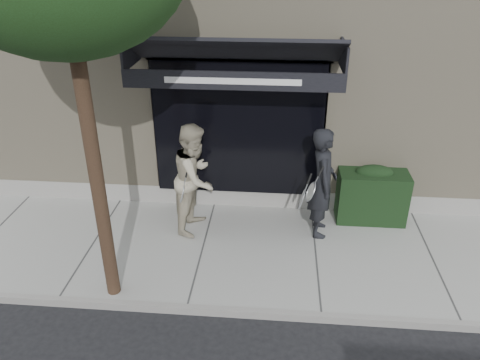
{
  "coord_description": "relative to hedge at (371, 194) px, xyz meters",
  "views": [
    {
      "loc": [
        -0.75,
        -6.81,
        5.01
      ],
      "look_at": [
        -1.39,
        0.6,
        1.18
      ],
      "focal_mm": 35.0,
      "sensor_mm": 36.0,
      "label": 1
    }
  ],
  "objects": [
    {
      "name": "curb",
      "position": [
        -1.1,
        -2.8,
        -0.59
      ],
      "size": [
        20.0,
        0.1,
        0.14
      ],
      "primitive_type": "cube",
      "color": "gray",
      "rests_on": "ground"
    },
    {
      "name": "pedestrian_back",
      "position": [
        -3.31,
        -0.6,
        0.5
      ],
      "size": [
        0.97,
        1.14,
        2.07
      ],
      "color": "#B6AC92",
      "rests_on": "sidewalk"
    },
    {
      "name": "building_facade",
      "position": [
        -1.11,
        3.71,
        2.08
      ],
      "size": [
        14.3,
        8.04,
        5.64
      ],
      "color": "tan",
      "rests_on": "ground"
    },
    {
      "name": "pedestrian_front",
      "position": [
        -1.02,
        -0.58,
        0.49
      ],
      "size": [
        0.72,
        0.89,
        2.06
      ],
      "color": "black",
      "rests_on": "sidewalk"
    },
    {
      "name": "hedge",
      "position": [
        0.0,
        0.0,
        0.0
      ],
      "size": [
        1.3,
        0.7,
        1.14
      ],
      "color": "black",
      "rests_on": "sidewalk"
    },
    {
      "name": "ground",
      "position": [
        -1.1,
        -1.25,
        -0.66
      ],
      "size": [
        80.0,
        80.0,
        0.0
      ],
      "primitive_type": "plane",
      "color": "black",
      "rests_on": "ground"
    },
    {
      "name": "sidewalk",
      "position": [
        -1.1,
        -1.25,
        -0.6
      ],
      "size": [
        20.0,
        3.0,
        0.12
      ],
      "primitive_type": "cube",
      "color": "#9B9C97",
      "rests_on": "ground"
    }
  ]
}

